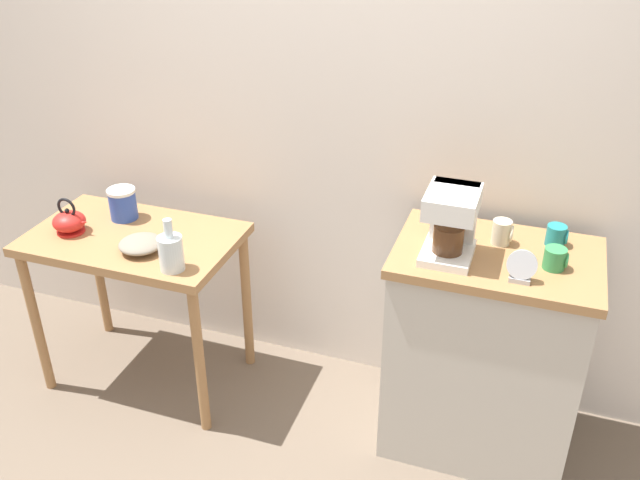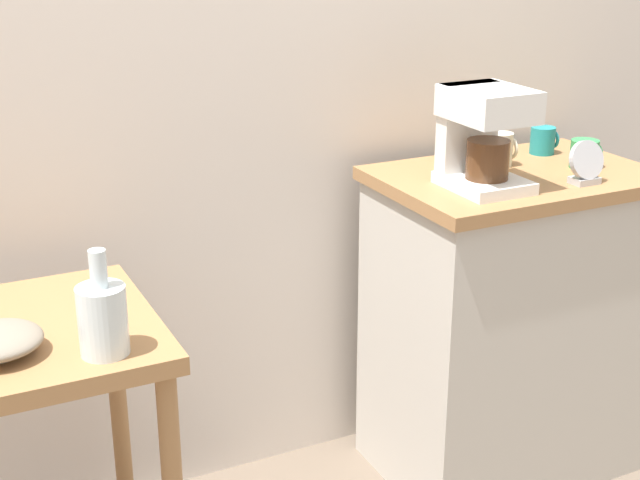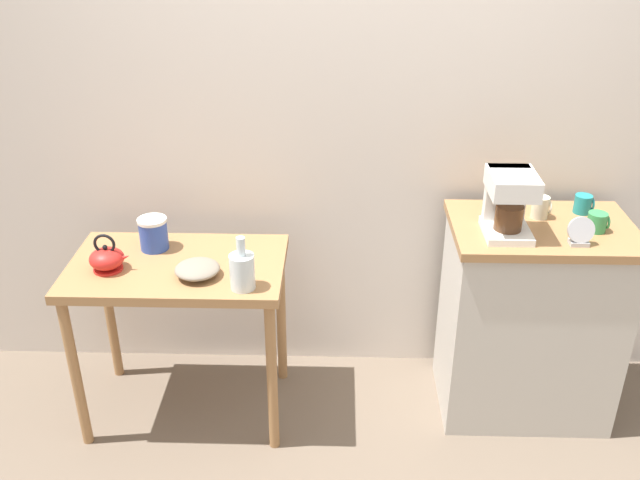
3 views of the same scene
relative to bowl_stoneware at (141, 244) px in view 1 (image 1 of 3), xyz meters
The scene contains 13 objects.
ground_plane 1.02m from the bowl_stoneware, 13.20° to the left, with size 8.00×8.00×0.00m, color #6B5B4C.
back_wall 1.10m from the bowl_stoneware, 37.19° to the left, with size 4.40×0.10×2.80m, color silver.
wooden_table 0.20m from the bowl_stoneware, 136.81° to the left, with size 0.89×0.55×0.76m.
kitchen_counter 1.45m from the bowl_stoneware, ahead, with size 0.75×0.51×0.91m.
bowl_stoneware is the anchor object (origin of this frame).
teakettle 0.37m from the bowl_stoneware, behind, with size 0.17×0.14×0.16m.
glass_carafe_vase 0.21m from the bowl_stoneware, 23.35° to the right, with size 0.10×0.10×0.22m.
canister_enamel 0.33m from the bowl_stoneware, 134.77° to the left, with size 0.12×0.12×0.14m.
coffee_maker 1.26m from the bowl_stoneware, ahead, with size 0.18×0.22×0.26m.
mug_small_cream 1.44m from the bowl_stoneware, 10.82° to the left, with size 0.08×0.07×0.09m.
mug_tall_green 1.61m from the bowl_stoneware, ahead, with size 0.08×0.08×0.08m.
mug_dark_teal 1.63m from the bowl_stoneware, 11.39° to the left, with size 0.08×0.07×0.08m.
table_clock 1.50m from the bowl_stoneware, ahead, with size 0.10×0.05×0.12m.
Camera 1 is at (0.87, -2.24, 2.20)m, focal length 39.02 mm.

